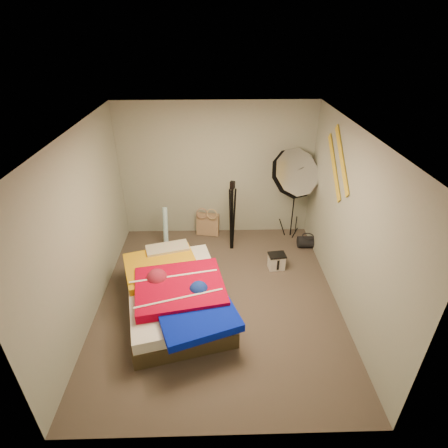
{
  "coord_description": "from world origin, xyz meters",
  "views": [
    {
      "loc": [
        -0.02,
        -3.97,
        3.59
      ],
      "look_at": [
        0.1,
        0.6,
        0.95
      ],
      "focal_mm": 28.0,
      "sensor_mm": 36.0,
      "label": 1
    }
  ],
  "objects_px": {
    "camera_case": "(276,262)",
    "duffel_bag": "(307,242)",
    "tote_bag": "(208,224)",
    "bed": "(176,293)",
    "camera_tripod": "(232,212)",
    "wrapping_roll": "(166,228)",
    "photo_umbrella": "(293,174)"
  },
  "relations": [
    {
      "from": "bed",
      "to": "camera_tripod",
      "type": "distance_m",
      "value": 1.82
    },
    {
      "from": "tote_bag",
      "to": "bed",
      "type": "xyz_separation_m",
      "value": [
        -0.42,
        -2.05,
        0.06
      ]
    },
    {
      "from": "tote_bag",
      "to": "wrapping_roll",
      "type": "distance_m",
      "value": 0.86
    },
    {
      "from": "tote_bag",
      "to": "photo_umbrella",
      "type": "relative_size",
      "value": 0.23
    },
    {
      "from": "camera_case",
      "to": "photo_umbrella",
      "type": "xyz_separation_m",
      "value": [
        0.35,
        0.9,
        1.2
      ]
    },
    {
      "from": "camera_case",
      "to": "duffel_bag",
      "type": "bearing_deg",
      "value": 35.95
    },
    {
      "from": "tote_bag",
      "to": "camera_tripod",
      "type": "xyz_separation_m",
      "value": [
        0.44,
        -0.51,
        0.54
      ]
    },
    {
      "from": "duffel_bag",
      "to": "bed",
      "type": "distance_m",
      "value": 2.73
    },
    {
      "from": "wrapping_roll",
      "to": "bed",
      "type": "height_order",
      "value": "wrapping_roll"
    },
    {
      "from": "duffel_bag",
      "to": "photo_umbrella",
      "type": "relative_size",
      "value": 0.19
    },
    {
      "from": "camera_case",
      "to": "camera_tripod",
      "type": "relative_size",
      "value": 0.2
    },
    {
      "from": "tote_bag",
      "to": "duffel_bag",
      "type": "relative_size",
      "value": 1.22
    },
    {
      "from": "wrapping_roll",
      "to": "camera_case",
      "type": "distance_m",
      "value": 2.08
    },
    {
      "from": "tote_bag",
      "to": "photo_umbrella",
      "type": "distance_m",
      "value": 1.89
    },
    {
      "from": "duffel_bag",
      "to": "photo_umbrella",
      "type": "bearing_deg",
      "value": 141.33
    },
    {
      "from": "camera_tripod",
      "to": "tote_bag",
      "type": "bearing_deg",
      "value": 130.74
    },
    {
      "from": "camera_tripod",
      "to": "bed",
      "type": "bearing_deg",
      "value": -119.16
    },
    {
      "from": "bed",
      "to": "camera_case",
      "type": "bearing_deg",
      "value": 29.96
    },
    {
      "from": "tote_bag",
      "to": "bed",
      "type": "bearing_deg",
      "value": -91.05
    },
    {
      "from": "camera_case",
      "to": "photo_umbrella",
      "type": "relative_size",
      "value": 0.14
    },
    {
      "from": "tote_bag",
      "to": "duffel_bag",
      "type": "xyz_separation_m",
      "value": [
        1.83,
        -0.51,
        -0.11
      ]
    },
    {
      "from": "tote_bag",
      "to": "bed",
      "type": "relative_size",
      "value": 0.19
    },
    {
      "from": "camera_tripod",
      "to": "photo_umbrella",
      "type": "bearing_deg",
      "value": 14.19
    },
    {
      "from": "duffel_bag",
      "to": "bed",
      "type": "bearing_deg",
      "value": -144.47
    },
    {
      "from": "bed",
      "to": "camera_tripod",
      "type": "xyz_separation_m",
      "value": [
        0.86,
        1.54,
        0.48
      ]
    },
    {
      "from": "camera_case",
      "to": "duffel_bag",
      "type": "height_order",
      "value": "camera_case"
    },
    {
      "from": "tote_bag",
      "to": "wrapping_roll",
      "type": "relative_size",
      "value": 0.56
    },
    {
      "from": "bed",
      "to": "photo_umbrella",
      "type": "distance_m",
      "value": 2.84
    },
    {
      "from": "camera_case",
      "to": "duffel_bag",
      "type": "distance_m",
      "value": 0.92
    },
    {
      "from": "wrapping_roll",
      "to": "camera_tripod",
      "type": "relative_size",
      "value": 0.57
    },
    {
      "from": "wrapping_roll",
      "to": "duffel_bag",
      "type": "relative_size",
      "value": 2.16
    },
    {
      "from": "duffel_bag",
      "to": "bed",
      "type": "relative_size",
      "value": 0.16
    }
  ]
}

